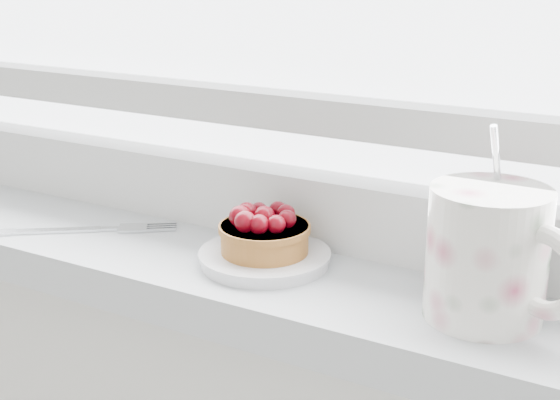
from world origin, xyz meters
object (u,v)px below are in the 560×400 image
Objects in this scene: saucer at (265,258)px; floral_mug at (491,253)px; fork at (85,230)px; raspberry_tart at (264,232)px.

saucer is 0.81× the size of floral_mug.
fork is (-0.42, -0.01, -0.05)m from floral_mug.
saucer is 0.76× the size of fork.
floral_mug is (0.21, -0.01, 0.05)m from saucer.
floral_mug reaches higher than raspberry_tart.
raspberry_tart reaches higher than saucer.
saucer is 0.22m from floral_mug.
floral_mug is at bearing -2.19° from raspberry_tart.
saucer is 1.45× the size of raspberry_tart.
saucer is 0.03m from raspberry_tart.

